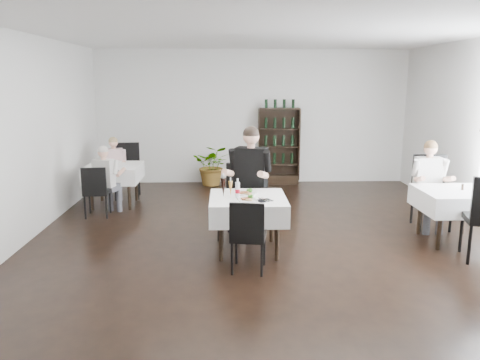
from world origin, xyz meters
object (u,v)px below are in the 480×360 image
at_px(main_table, 248,207).
at_px(potted_tree, 213,165).
at_px(diner_main, 249,174).
at_px(wine_shelf, 279,147).

xyz_separation_m(main_table, potted_tree, (-0.60, 4.19, -0.17)).
bearing_deg(diner_main, potted_tree, 100.38).
relative_size(potted_tree, diner_main, 0.55).
bearing_deg(wine_shelf, diner_main, -103.03).
bearing_deg(main_table, wine_shelf, 78.22).
bearing_deg(potted_tree, wine_shelf, 4.80).
relative_size(wine_shelf, main_table, 1.70).
bearing_deg(main_table, diner_main, 85.44).
height_order(main_table, potted_tree, potted_tree).
height_order(main_table, diner_main, diner_main).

